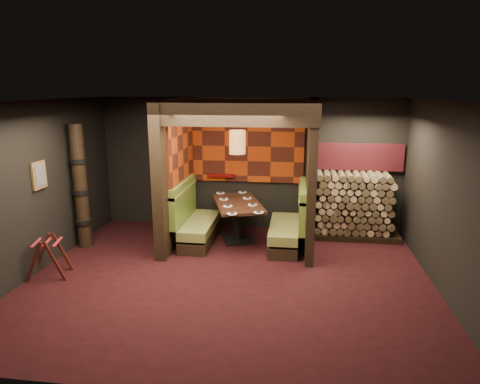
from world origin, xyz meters
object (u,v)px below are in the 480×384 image
dining_table (238,214)px  firewood_stack (357,206)px  booth_bench_left (195,223)px  luggage_rack (48,255)px  booth_bench_right (290,227)px  pendant_lamp (237,142)px  totem_column (81,187)px

dining_table → firewood_stack: 2.46m
booth_bench_left → luggage_rack: 2.78m
booth_bench_left → booth_bench_right: same height
pendant_lamp → booth_bench_right: bearing=-4.5°
luggage_rack → firewood_stack: bearing=26.5°
dining_table → totem_column: size_ratio=0.72×
totem_column → firewood_stack: bearing=13.2°
booth_bench_left → dining_table: size_ratio=0.92×
booth_bench_left → pendant_lamp: (0.85, 0.08, 1.63)m
luggage_rack → totem_column: size_ratio=0.31×
pendant_lamp → firewood_stack: size_ratio=0.61×
luggage_rack → dining_table: bearing=35.7°
dining_table → luggage_rack: size_ratio=2.31×
booth_bench_right → firewood_stack: firewood_stack is taller
booth_bench_right → totem_column: size_ratio=0.67×
totem_column → dining_table: bearing=13.1°
luggage_rack → booth_bench_left: bearing=43.7°
pendant_lamp → totem_column: size_ratio=0.44×
firewood_stack → pendant_lamp: bearing=-165.5°
booth_bench_right → pendant_lamp: 1.93m
luggage_rack → firewood_stack: size_ratio=0.44×
luggage_rack → firewood_stack: (5.25, 2.62, 0.32)m
pendant_lamp → totem_column: bearing=-167.9°
totem_column → firewood_stack: 5.50m
booth_bench_right → firewood_stack: (1.35, 0.70, 0.28)m
booth_bench_left → dining_table: 0.88m
booth_bench_left → totem_column: size_ratio=0.67×
booth_bench_right → dining_table: booth_bench_right is taller
firewood_stack → luggage_rack: bearing=-153.5°
luggage_rack → totem_column: totem_column is taller
totem_column → firewood_stack: totem_column is taller
pendant_lamp → luggage_rack: 3.87m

